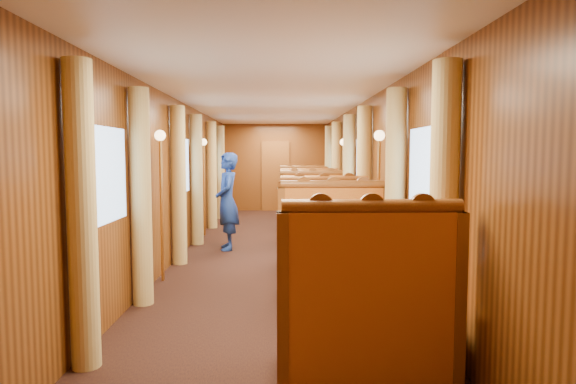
{
  "coord_description": "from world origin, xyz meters",
  "views": [
    {
      "loc": [
        0.12,
        -7.92,
        1.65
      ],
      "look_at": [
        0.25,
        -0.42,
        1.05
      ],
      "focal_mm": 30.0,
      "sensor_mm": 36.0,
      "label": 1
    }
  ],
  "objects_px": {
    "banquette_mid_fwd": "(323,238)",
    "table_near": "(347,289)",
    "table_far": "(306,207)",
    "teapot_right": "(345,246)",
    "rose_vase_mid": "(317,197)",
    "banquette_near_aft": "(334,260)",
    "teapot_left": "(332,244)",
    "passenger": "(314,203)",
    "banquette_far_aft": "(304,201)",
    "banquette_far_fwd": "(309,210)",
    "steward": "(227,201)",
    "table_mid": "(317,230)",
    "fruit_plate": "(385,251)",
    "tea_tray": "(336,250)",
    "teapot_back": "(337,243)",
    "banquette_near_fwd": "(366,322)",
    "banquette_mid_aft": "(313,219)",
    "rose_vase_far": "(307,184)"
  },
  "relations": [
    {
      "from": "passenger",
      "to": "teapot_left",
      "type": "bearing_deg",
      "value": -91.93
    },
    {
      "from": "banquette_mid_fwd",
      "to": "teapot_left",
      "type": "xyz_separation_m",
      "value": [
        -0.15,
        -2.58,
        0.4
      ]
    },
    {
      "from": "passenger",
      "to": "steward",
      "type": "bearing_deg",
      "value": -161.25
    },
    {
      "from": "banquette_far_fwd",
      "to": "teapot_right",
      "type": "bearing_deg",
      "value": -90.31
    },
    {
      "from": "banquette_far_fwd",
      "to": "banquette_far_aft",
      "type": "xyz_separation_m",
      "value": [
        0.0,
        2.03,
        0.0
      ]
    },
    {
      "from": "table_mid",
      "to": "tea_tray",
      "type": "bearing_deg",
      "value": -91.68
    },
    {
      "from": "banquette_near_fwd",
      "to": "banquette_far_fwd",
      "type": "distance_m",
      "value": 7.0
    },
    {
      "from": "table_far",
      "to": "banquette_far_aft",
      "type": "xyz_separation_m",
      "value": [
        0.0,
        1.01,
        0.05
      ]
    },
    {
      "from": "tea_tray",
      "to": "rose_vase_far",
      "type": "relative_size",
      "value": 0.94
    },
    {
      "from": "rose_vase_mid",
      "to": "passenger",
      "type": "relative_size",
      "value": 0.47
    },
    {
      "from": "table_mid",
      "to": "banquette_near_aft",
      "type": "bearing_deg",
      "value": -90.0
    },
    {
      "from": "table_near",
      "to": "banquette_mid_aft",
      "type": "bearing_deg",
      "value": 90.0
    },
    {
      "from": "banquette_far_aft",
      "to": "tea_tray",
      "type": "distance_m",
      "value": 8.05
    },
    {
      "from": "table_near",
      "to": "banquette_far_fwd",
      "type": "xyz_separation_m",
      "value": [
        0.0,
        5.99,
        0.05
      ]
    },
    {
      "from": "teapot_left",
      "to": "teapot_back",
      "type": "relative_size",
      "value": 1.29
    },
    {
      "from": "table_near",
      "to": "banquette_near_fwd",
      "type": "distance_m",
      "value": 1.02
    },
    {
      "from": "banquette_mid_fwd",
      "to": "teapot_right",
      "type": "height_order",
      "value": "banquette_mid_fwd"
    },
    {
      "from": "banquette_near_aft",
      "to": "teapot_left",
      "type": "relative_size",
      "value": 7.16
    },
    {
      "from": "teapot_back",
      "to": "banquette_near_fwd",
      "type": "bearing_deg",
      "value": -104.5
    },
    {
      "from": "banquette_far_aft",
      "to": "banquette_mid_fwd",
      "type": "bearing_deg",
      "value": -90.0
    },
    {
      "from": "banquette_mid_aft",
      "to": "teapot_right",
      "type": "bearing_deg",
      "value": -90.41
    },
    {
      "from": "banquette_far_aft",
      "to": "teapot_left",
      "type": "relative_size",
      "value": 7.16
    },
    {
      "from": "banquette_far_fwd",
      "to": "passenger",
      "type": "bearing_deg",
      "value": -90.0
    },
    {
      "from": "table_far",
      "to": "banquette_far_aft",
      "type": "bearing_deg",
      "value": 90.0
    },
    {
      "from": "teapot_left",
      "to": "passenger",
      "type": "xyz_separation_m",
      "value": [
        0.15,
        4.4,
        -0.08
      ]
    },
    {
      "from": "table_mid",
      "to": "fruit_plate",
      "type": "xyz_separation_m",
      "value": [
        0.33,
        -3.63,
        0.39
      ]
    },
    {
      "from": "banquette_mid_fwd",
      "to": "banquette_far_aft",
      "type": "relative_size",
      "value": 1.0
    },
    {
      "from": "rose_vase_mid",
      "to": "banquette_near_aft",
      "type": "bearing_deg",
      "value": -89.65
    },
    {
      "from": "table_far",
      "to": "banquette_far_aft",
      "type": "relative_size",
      "value": 0.78
    },
    {
      "from": "teapot_right",
      "to": "teapot_back",
      "type": "bearing_deg",
      "value": 94.49
    },
    {
      "from": "teapot_left",
      "to": "steward",
      "type": "xyz_separation_m",
      "value": [
        -1.38,
        3.88,
        0.01
      ]
    },
    {
      "from": "steward",
      "to": "table_near",
      "type": "bearing_deg",
      "value": 11.67
    },
    {
      "from": "table_far",
      "to": "teapot_right",
      "type": "xyz_separation_m",
      "value": [
        -0.03,
        -7.11,
        0.44
      ]
    },
    {
      "from": "banquette_mid_aft",
      "to": "teapot_back",
      "type": "height_order",
      "value": "banquette_mid_aft"
    },
    {
      "from": "banquette_far_aft",
      "to": "teapot_right",
      "type": "xyz_separation_m",
      "value": [
        -0.03,
        -8.13,
        0.39
      ]
    },
    {
      "from": "passenger",
      "to": "tea_tray",
      "type": "bearing_deg",
      "value": -91.37
    },
    {
      "from": "banquette_mid_fwd",
      "to": "banquette_mid_aft",
      "type": "distance_m",
      "value": 2.03
    },
    {
      "from": "banquette_near_fwd",
      "to": "rose_vase_mid",
      "type": "xyz_separation_m",
      "value": [
        -0.02,
        4.49,
        0.5
      ]
    },
    {
      "from": "fruit_plate",
      "to": "passenger",
      "type": "xyz_separation_m",
      "value": [
        -0.33,
        4.44,
        -0.03
      ]
    },
    {
      "from": "banquette_near_aft",
      "to": "banquette_mid_fwd",
      "type": "height_order",
      "value": "same"
    },
    {
      "from": "banquette_mid_fwd",
      "to": "banquette_far_aft",
      "type": "height_order",
      "value": "same"
    },
    {
      "from": "teapot_left",
      "to": "rose_vase_far",
      "type": "xyz_separation_m",
      "value": [
        0.18,
        7.07,
        0.1
      ]
    },
    {
      "from": "rose_vase_mid",
      "to": "banquette_mid_aft",
      "type": "bearing_deg",
      "value": 89.17
    },
    {
      "from": "teapot_back",
      "to": "rose_vase_far",
      "type": "height_order",
      "value": "rose_vase_far"
    },
    {
      "from": "tea_tray",
      "to": "steward",
      "type": "height_order",
      "value": "steward"
    },
    {
      "from": "teapot_left",
      "to": "passenger",
      "type": "height_order",
      "value": "passenger"
    },
    {
      "from": "tea_tray",
      "to": "teapot_left",
      "type": "bearing_deg",
      "value": -123.97
    },
    {
      "from": "banquette_far_fwd",
      "to": "banquette_far_aft",
      "type": "height_order",
      "value": "same"
    },
    {
      "from": "table_near",
      "to": "steward",
      "type": "height_order",
      "value": "steward"
    },
    {
      "from": "banquette_mid_fwd",
      "to": "table_near",
      "type": "bearing_deg",
      "value": -90.0
    }
  ]
}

